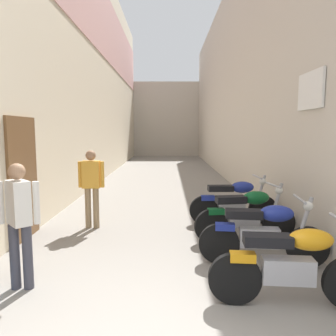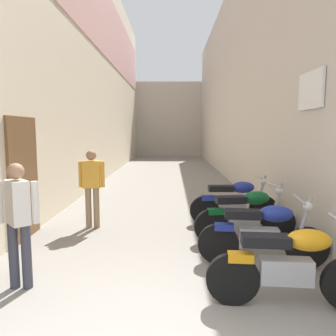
{
  "view_description": "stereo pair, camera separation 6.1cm",
  "coord_description": "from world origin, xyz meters",
  "px_view_note": "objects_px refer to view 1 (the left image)",
  "views": [
    {
      "loc": [
        0.14,
        -2.35,
        1.96
      ],
      "look_at": [
        0.12,
        5.4,
        1.06
      ],
      "focal_mm": 34.87,
      "sensor_mm": 36.0,
      "label": 1
    },
    {
      "loc": [
        0.2,
        -2.35,
        1.96
      ],
      "look_at": [
        0.12,
        5.4,
        1.06
      ],
      "focal_mm": 34.87,
      "sensor_mm": 36.0,
      "label": 2
    }
  ],
  "objects_px": {
    "pedestrian_mid_alley": "(92,183)",
    "motorcycle_second": "(265,232)",
    "motorcycle_nearest": "(294,264)",
    "pedestrian_by_doorway": "(20,217)",
    "motorcycle_fourth": "(235,200)",
    "motorcycle_third": "(247,214)"
  },
  "relations": [
    {
      "from": "motorcycle_third",
      "to": "pedestrian_mid_alley",
      "type": "relative_size",
      "value": 1.17
    },
    {
      "from": "motorcycle_second",
      "to": "pedestrian_by_doorway",
      "type": "xyz_separation_m",
      "value": [
        -3.2,
        -0.7,
        0.42
      ]
    },
    {
      "from": "pedestrian_mid_alley",
      "to": "motorcycle_second",
      "type": "bearing_deg",
      "value": -32.38
    },
    {
      "from": "motorcycle_third",
      "to": "pedestrian_mid_alley",
      "type": "height_order",
      "value": "pedestrian_mid_alley"
    },
    {
      "from": "motorcycle_nearest",
      "to": "motorcycle_third",
      "type": "bearing_deg",
      "value": 90.0
    },
    {
      "from": "motorcycle_nearest",
      "to": "motorcycle_third",
      "type": "height_order",
      "value": "same"
    },
    {
      "from": "motorcycle_third",
      "to": "pedestrian_mid_alley",
      "type": "xyz_separation_m",
      "value": [
        -2.91,
        0.8,
        0.42
      ]
    },
    {
      "from": "motorcycle_nearest",
      "to": "motorcycle_third",
      "type": "xyz_separation_m",
      "value": [
        -0.0,
        2.18,
        0.0
      ]
    },
    {
      "from": "motorcycle_nearest",
      "to": "motorcycle_second",
      "type": "height_order",
      "value": "same"
    },
    {
      "from": "motorcycle_fourth",
      "to": "pedestrian_mid_alley",
      "type": "relative_size",
      "value": 1.18
    },
    {
      "from": "motorcycle_second",
      "to": "motorcycle_fourth",
      "type": "relative_size",
      "value": 1.0
    },
    {
      "from": "motorcycle_third",
      "to": "motorcycle_fourth",
      "type": "height_order",
      "value": "same"
    },
    {
      "from": "motorcycle_fourth",
      "to": "pedestrian_by_doorway",
      "type": "height_order",
      "value": "pedestrian_by_doorway"
    },
    {
      "from": "pedestrian_by_doorway",
      "to": "pedestrian_mid_alley",
      "type": "xyz_separation_m",
      "value": [
        0.29,
        2.54,
        0.0
      ]
    },
    {
      "from": "motorcycle_nearest",
      "to": "pedestrian_mid_alley",
      "type": "distance_m",
      "value": 4.18
    },
    {
      "from": "motorcycle_nearest",
      "to": "pedestrian_by_doorway",
      "type": "height_order",
      "value": "pedestrian_by_doorway"
    },
    {
      "from": "motorcycle_nearest",
      "to": "motorcycle_third",
      "type": "relative_size",
      "value": 1.0
    },
    {
      "from": "motorcycle_nearest",
      "to": "motorcycle_fourth",
      "type": "xyz_separation_m",
      "value": [
        0.0,
        3.26,
        0.0
      ]
    },
    {
      "from": "motorcycle_second",
      "to": "motorcycle_fourth",
      "type": "bearing_deg",
      "value": 90.0
    },
    {
      "from": "motorcycle_fourth",
      "to": "motorcycle_second",
      "type": "bearing_deg",
      "value": -90.0
    },
    {
      "from": "motorcycle_nearest",
      "to": "pedestrian_by_doorway",
      "type": "distance_m",
      "value": 3.26
    },
    {
      "from": "pedestrian_mid_alley",
      "to": "motorcycle_third",
      "type": "bearing_deg",
      "value": -15.28
    }
  ]
}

